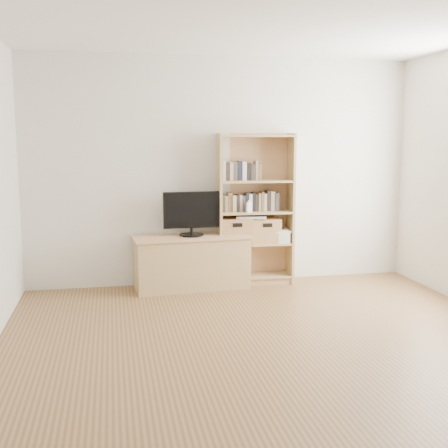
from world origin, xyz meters
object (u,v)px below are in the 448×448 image
object	(u,v)px
tv_stand	(192,263)
basket_right	(264,230)
television	(191,214)
basket_left	(236,230)
laptop	(251,217)
baby_monitor	(249,207)
bookshelf	(255,209)

from	to	relation	value
tv_stand	basket_right	bearing A→B (deg)	0.53
television	basket_left	xyz separation A→B (m)	(0.53, 0.09, -0.22)
basket_left	basket_right	world-z (taller)	basket_left
basket_left	laptop	size ratio (longest dim) A/B	1.04
laptop	basket_right	bearing A→B (deg)	17.06
television	laptop	xyz separation A→B (m)	(0.71, 0.06, -0.06)
baby_monitor	basket_left	world-z (taller)	baby_monitor
baby_monitor	basket_right	bearing A→B (deg)	7.38
basket_right	television	bearing A→B (deg)	-175.39
tv_stand	television	distance (m)	0.56
tv_stand	bookshelf	xyz separation A→B (m)	(0.76, 0.08, 0.58)
tv_stand	television	world-z (taller)	television
bookshelf	basket_right	size ratio (longest dim) A/B	5.11
tv_stand	basket_left	size ratio (longest dim) A/B	3.56
tv_stand	laptop	distance (m)	0.87
television	bookshelf	bearing A→B (deg)	4.98
tv_stand	bookshelf	distance (m)	0.96
bookshelf	basket_left	size ratio (longest dim) A/B	4.92
bookshelf	basket_left	xyz separation A→B (m)	(-0.23, 0.01, -0.24)
basket_left	basket_right	distance (m)	0.34
basket_right	basket_left	bearing A→B (deg)	177.35
television	laptop	distance (m)	0.71
television	basket_left	distance (m)	0.58
bookshelf	baby_monitor	bearing A→B (deg)	-135.00
bookshelf	basket_right	distance (m)	0.27
baby_monitor	laptop	distance (m)	0.15
tv_stand	baby_monitor	distance (m)	0.90
television	laptop	size ratio (longest dim) A/B	1.84
television	basket_left	world-z (taller)	television
laptop	tv_stand	bearing A→B (deg)	-160.77
baby_monitor	basket_right	world-z (taller)	baby_monitor
baby_monitor	basket_left	xyz separation A→B (m)	(-0.13, 0.10, -0.28)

